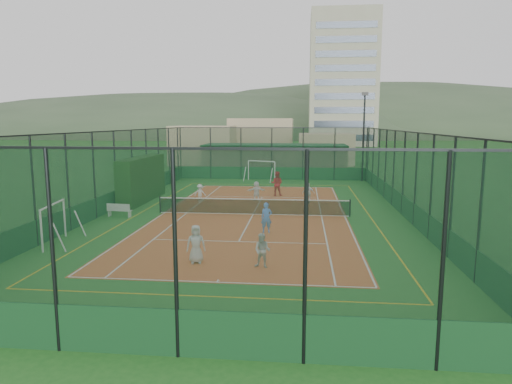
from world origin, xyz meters
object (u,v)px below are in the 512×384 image
futsal_goal_far (261,171)px  coach (277,184)px  apartment_tower (343,80)px  white_bench (119,210)px  child_near_right (262,251)px  child_far_right (308,193)px  clubhouse (275,159)px  futsal_goal_near (54,224)px  child_near_left (196,244)px  child_far_left (200,193)px  child_far_back (256,191)px  floodlight_ne (363,137)px  child_near_mid (266,218)px

futsal_goal_far → coach: (1.94, -8.61, -0.00)m
apartment_tower → futsal_goal_far: 68.90m
white_bench → child_near_right: child_near_right is taller
child_far_right → coach: 3.93m
clubhouse → futsal_goal_near: (-8.40, -29.59, -0.66)m
white_bench → child_near_left: bearing=-44.9°
futsal_goal_near → futsal_goal_far: futsal_goal_far is taller
apartment_tower → futsal_goal_near: apartment_tower is taller
child_near_right → child_far_left: (-5.59, 14.01, -0.04)m
apartment_tower → child_far_back: 79.64m
child_far_left → futsal_goal_far: bearing=-110.7°
child_near_left → child_far_back: (0.99, 14.38, -0.06)m
futsal_goal_near → coach: coach is taller
white_bench → coach: size_ratio=0.80×
apartment_tower → futsal_goal_near: 92.96m
apartment_tower → floodlight_ne: bearing=-93.0°
futsal_goal_far → coach: bearing=-55.2°
futsal_goal_far → child_near_mid: bearing=-62.1°
child_near_mid → child_far_back: child_near_mid is taller
futsal_goal_far → apartment_tower: bearing=101.1°
child_near_left → coach: bearing=70.8°
futsal_goal_near → child_near_left: futsal_goal_near is taller
child_far_back → futsal_goal_far: bearing=-103.3°
futsal_goal_far → child_near_left: 25.56m
futsal_goal_far → coach: 8.83m
child_near_right → floodlight_ne: bearing=89.4°
clubhouse → child_far_back: (-0.26, -17.38, -0.86)m
clubhouse → child_near_left: bearing=-92.2°
child_near_mid → child_far_right: child_near_mid is taller
futsal_goal_near → child_far_back: (8.14, 12.21, -0.20)m
floodlight_ne → child_far_back: 15.28m
child_near_right → child_far_back: bearing=111.0°
child_near_right → futsal_goal_far: bearing=109.5°
apartment_tower → child_near_mid: bearing=-97.1°
child_far_left → white_bench: bearing=50.6°
clubhouse → futsal_goal_far: size_ratio=5.24×
floodlight_ne → apartment_tower: size_ratio=0.28×
white_bench → futsal_goal_far: (6.91, 17.27, 0.52)m
apartment_tower → futsal_goal_far: apartment_tower is taller
apartment_tower → child_near_right: size_ratio=22.27×
clubhouse → child_far_back: bearing=-90.8°
apartment_tower → futsal_goal_far: size_ratio=10.34×
child_near_left → child_near_right: child_near_left is taller
coach → white_bench: bearing=52.9°
futsal_goal_near → child_near_left: 7.47m
futsal_goal_far → child_far_left: size_ratio=2.31×
child_far_right → apartment_tower: bearing=-99.8°
child_far_left → coach: (5.19, 3.26, 0.29)m
white_bench → child_near_left: 10.57m
clubhouse → child_near_mid: (1.16, -26.46, -0.80)m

